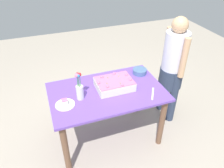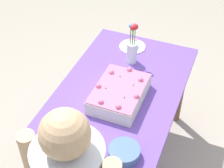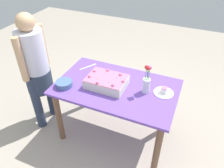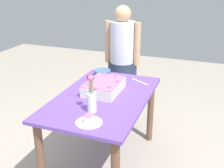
{
  "view_description": "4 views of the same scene",
  "coord_description": "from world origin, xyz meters",
  "px_view_note": "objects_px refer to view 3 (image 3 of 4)",
  "views": [
    {
      "loc": [
        0.64,
        1.95,
        2.28
      ],
      "look_at": [
        -0.06,
        0.02,
        0.86
      ],
      "focal_mm": 35.0,
      "sensor_mm": 36.0,
      "label": 1
    },
    {
      "loc": [
        -1.67,
        -0.6,
        2.36
      ],
      "look_at": [
        -0.01,
        0.06,
        0.79
      ],
      "focal_mm": 55.0,
      "sensor_mm": 36.0,
      "label": 2
    },
    {
      "loc": [
        0.71,
        -1.78,
        2.21
      ],
      "look_at": [
        -0.02,
        -0.08,
        0.84
      ],
      "focal_mm": 35.0,
      "sensor_mm": 36.0,
      "label": 3
    },
    {
      "loc": [
        2.23,
        0.92,
        1.85
      ],
      "look_at": [
        -0.08,
        0.06,
        0.86
      ],
      "focal_mm": 45.0,
      "sensor_mm": 36.0,
      "label": 4
    }
  ],
  "objects_px": {
    "serving_plate_with_slice": "(164,92)",
    "person_standing": "(36,67)",
    "fruit_bowl": "(64,84)",
    "flower_vase": "(147,82)",
    "cake_knife": "(88,67)",
    "sheet_cake": "(107,82)"
  },
  "relations": [
    {
      "from": "sheet_cake",
      "to": "serving_plate_with_slice",
      "type": "bearing_deg",
      "value": 11.04
    },
    {
      "from": "fruit_bowl",
      "to": "cake_knife",
      "type": "bearing_deg",
      "value": 83.48
    },
    {
      "from": "flower_vase",
      "to": "fruit_bowl",
      "type": "distance_m",
      "value": 0.89
    },
    {
      "from": "sheet_cake",
      "to": "person_standing",
      "type": "xyz_separation_m",
      "value": [
        -0.86,
        -0.1,
        0.04
      ]
    },
    {
      "from": "cake_knife",
      "to": "person_standing",
      "type": "relative_size",
      "value": 0.16
    },
    {
      "from": "person_standing",
      "to": "sheet_cake",
      "type": "bearing_deg",
      "value": 6.86
    },
    {
      "from": "flower_vase",
      "to": "fruit_bowl",
      "type": "height_order",
      "value": "flower_vase"
    },
    {
      "from": "serving_plate_with_slice",
      "to": "fruit_bowl",
      "type": "bearing_deg",
      "value": -163.3
    },
    {
      "from": "flower_vase",
      "to": "person_standing",
      "type": "relative_size",
      "value": 0.22
    },
    {
      "from": "serving_plate_with_slice",
      "to": "fruit_bowl",
      "type": "height_order",
      "value": "serving_plate_with_slice"
    },
    {
      "from": "sheet_cake",
      "to": "flower_vase",
      "type": "xyz_separation_m",
      "value": [
        0.43,
        0.06,
        0.07
      ]
    },
    {
      "from": "flower_vase",
      "to": "cake_knife",
      "type": "bearing_deg",
      "value": 166.03
    },
    {
      "from": "serving_plate_with_slice",
      "to": "person_standing",
      "type": "relative_size",
      "value": 0.14
    },
    {
      "from": "sheet_cake",
      "to": "serving_plate_with_slice",
      "type": "relative_size",
      "value": 2.04
    },
    {
      "from": "sheet_cake",
      "to": "flower_vase",
      "type": "relative_size",
      "value": 1.3
    },
    {
      "from": "fruit_bowl",
      "to": "person_standing",
      "type": "distance_m",
      "value": 0.45
    },
    {
      "from": "flower_vase",
      "to": "person_standing",
      "type": "bearing_deg",
      "value": -172.67
    },
    {
      "from": "sheet_cake",
      "to": "serving_plate_with_slice",
      "type": "xyz_separation_m",
      "value": [
        0.61,
        0.12,
        -0.04
      ]
    },
    {
      "from": "sheet_cake",
      "to": "serving_plate_with_slice",
      "type": "distance_m",
      "value": 0.62
    },
    {
      "from": "sheet_cake",
      "to": "person_standing",
      "type": "height_order",
      "value": "person_standing"
    },
    {
      "from": "person_standing",
      "to": "fruit_bowl",
      "type": "bearing_deg",
      "value": -11.38
    },
    {
      "from": "cake_knife",
      "to": "flower_vase",
      "type": "height_order",
      "value": "flower_vase"
    }
  ]
}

